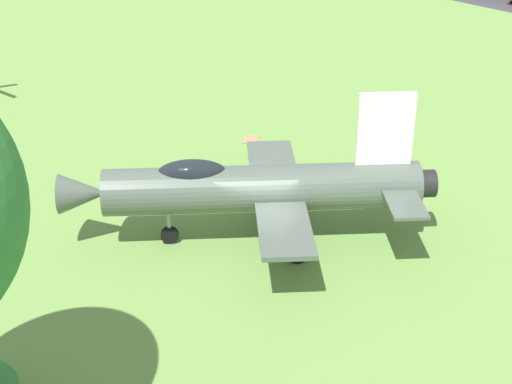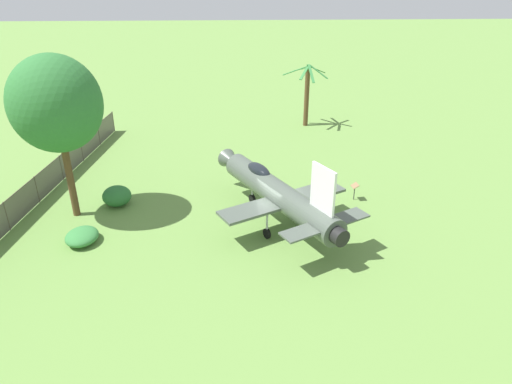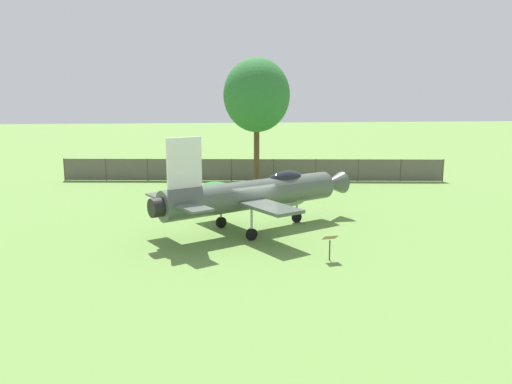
# 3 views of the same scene
# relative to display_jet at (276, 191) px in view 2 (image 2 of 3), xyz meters

# --- Properties ---
(ground_plane) EXTENTS (200.00, 200.00, 0.00)m
(ground_plane) POSITION_rel_display_jet_xyz_m (-0.18, 0.32, -2.00)
(ground_plane) COLOR #668E42
(display_jet) EXTENTS (8.30, 11.51, 5.15)m
(display_jet) POSITION_rel_display_jet_xyz_m (0.00, 0.00, 0.00)
(display_jet) COLOR #4C564C
(display_jet) RESTS_ON ground_plane
(shade_tree) EXTENTS (5.12, 4.97, 9.80)m
(shade_tree) POSITION_rel_display_jet_xyz_m (12.24, -1.27, 5.01)
(shade_tree) COLOR brown
(shade_tree) RESTS_ON ground_plane
(palm_tree) EXTENTS (4.06, 3.89, 5.73)m
(palm_tree) POSITION_rel_display_jet_xyz_m (-4.26, -17.86, 1.07)
(palm_tree) COLOR brown
(palm_tree) RESTS_ON ground_plane
(perimeter_fence) EXTENTS (3.95, 31.26, 1.86)m
(perimeter_fence) POSITION_rel_display_jet_xyz_m (15.38, -1.28, -1.02)
(perimeter_fence) COLOR #4C4238
(perimeter_fence) RESTS_ON ground_plane
(shrub_near_fence) EXTENTS (1.82, 1.80, 1.27)m
(shrub_near_fence) POSITION_rel_display_jet_xyz_m (9.97, -2.46, -1.37)
(shrub_near_fence) COLOR #2D7033
(shrub_near_fence) RESTS_ON ground_plane
(shrub_by_tree) EXTENTS (1.79, 2.07, 0.75)m
(shrub_by_tree) POSITION_rel_display_jet_xyz_m (10.97, 1.94, -1.63)
(shrub_by_tree) COLOR #387F3D
(shrub_by_tree) RESTS_ON ground_plane
(info_plaque) EXTENTS (0.48, 0.65, 1.14)m
(info_plaque) POSITION_rel_display_jet_xyz_m (-5.40, -2.57, -1.15)
(info_plaque) COLOR #333333
(info_plaque) RESTS_ON ground_plane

